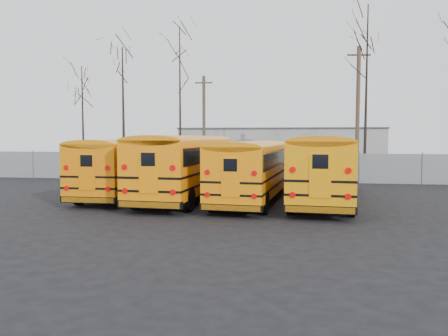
% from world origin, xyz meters
% --- Properties ---
extents(ground, '(120.00, 120.00, 0.00)m').
position_xyz_m(ground, '(0.00, 0.00, 0.00)').
color(ground, black).
rests_on(ground, ground).
extents(fence, '(40.00, 0.04, 2.00)m').
position_xyz_m(fence, '(0.00, 12.00, 1.00)').
color(fence, gray).
rests_on(fence, ground).
extents(distant_building, '(22.00, 8.00, 4.00)m').
position_xyz_m(distant_building, '(2.00, 32.00, 2.00)').
color(distant_building, '#ADADA8').
rests_on(distant_building, ground).
extents(bus_a, '(2.52, 10.90, 3.05)m').
position_xyz_m(bus_a, '(-4.91, 3.61, 1.78)').
color(bus_a, black).
rests_on(bus_a, ground).
extents(bus_b, '(3.25, 11.70, 3.24)m').
position_xyz_m(bus_b, '(-1.58, 2.91, 1.90)').
color(bus_b, black).
rests_on(bus_b, ground).
extents(bus_c, '(3.35, 10.76, 2.97)m').
position_xyz_m(bus_c, '(1.78, 2.49, 1.74)').
color(bus_c, black).
rests_on(bus_c, ground).
extents(bus_d, '(3.48, 11.63, 3.21)m').
position_xyz_m(bus_d, '(5.05, 2.78, 1.88)').
color(bus_d, black).
rests_on(bus_d, ground).
extents(utility_pole_left, '(1.42, 0.25, 7.97)m').
position_xyz_m(utility_pole_left, '(-3.54, 16.08, 4.09)').
color(utility_pole_left, '#4D3B2B').
rests_on(utility_pole_left, ground).
extents(utility_pole_right, '(1.82, 0.39, 10.20)m').
position_xyz_m(utility_pole_right, '(8.56, 17.54, 5.24)').
color(utility_pole_right, brown).
rests_on(utility_pole_right, ground).
extents(tree_0, '(0.26, 0.26, 9.17)m').
position_xyz_m(tree_0, '(-14.49, 17.10, 4.59)').
color(tree_0, black).
rests_on(tree_0, ground).
extents(tree_1, '(0.26, 0.26, 10.11)m').
position_xyz_m(tree_1, '(-9.63, 14.32, 5.05)').
color(tree_1, black).
rests_on(tree_1, ground).
extents(tree_2, '(0.26, 0.26, 11.99)m').
position_xyz_m(tree_2, '(-5.58, 16.35, 6.00)').
color(tree_2, black).
rests_on(tree_2, ground).
extents(tree_3, '(0.26, 0.26, 12.73)m').
position_xyz_m(tree_3, '(8.83, 15.26, 6.37)').
color(tree_3, black).
rests_on(tree_3, ground).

